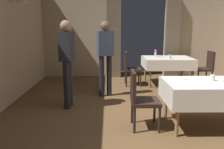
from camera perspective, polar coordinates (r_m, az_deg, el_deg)
ground at (r=3.87m, az=16.01°, el=-13.39°), size 10.08×10.08×0.00m
wall_back at (r=7.60m, az=7.48°, el=10.86°), size 6.40×0.27×3.00m
dining_table_mid at (r=4.01m, az=22.38°, el=-3.14°), size 1.39×0.92×0.75m
dining_table_far at (r=6.72m, az=13.33°, el=3.23°), size 1.34×1.02×0.75m
chair_mid_left at (r=3.74m, az=6.90°, el=-5.43°), size 0.44×0.44×0.93m
chair_far_left at (r=6.45m, az=4.39°, el=1.90°), size 0.44×0.44×0.93m
chair_far_right at (r=7.00m, az=21.83°, el=1.86°), size 0.44×0.44×0.93m
glass_mid_a at (r=3.80m, az=25.64°, el=-1.89°), size 0.08×0.08×0.09m
glass_mid_b at (r=4.07m, az=23.23°, el=-0.73°), size 0.08×0.08×0.10m
plate_mid_c at (r=4.06m, az=16.54°, el=-0.94°), size 0.21×0.21×0.01m
flower_vase_far at (r=6.72m, az=10.50°, el=5.14°), size 0.07×0.07×0.21m
plate_far_b at (r=7.00m, az=11.31°, el=4.47°), size 0.22×0.22×0.01m
glass_far_c at (r=6.42m, az=13.87°, el=4.20°), size 0.07×0.07×0.12m
person_waiter_by_doorway at (r=5.35m, az=-1.64°, el=5.41°), size 0.41×0.31×1.72m
person_diner_standing_aside at (r=4.65m, az=-10.88°, el=4.24°), size 0.27×0.39×1.72m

